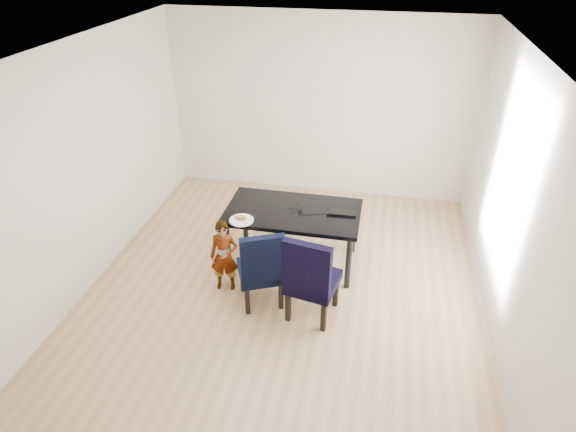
% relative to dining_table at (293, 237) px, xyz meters
% --- Properties ---
extents(floor, '(4.50, 5.00, 0.01)m').
position_rel_dining_table_xyz_m(floor, '(0.00, -0.50, -0.38)').
color(floor, tan).
rests_on(floor, ground).
extents(ceiling, '(4.50, 5.00, 0.01)m').
position_rel_dining_table_xyz_m(ceiling, '(0.00, -0.50, 2.33)').
color(ceiling, white).
rests_on(ceiling, wall_back).
extents(wall_back, '(4.50, 0.01, 2.70)m').
position_rel_dining_table_xyz_m(wall_back, '(0.00, 2.00, 0.98)').
color(wall_back, silver).
rests_on(wall_back, ground).
extents(wall_front, '(4.50, 0.01, 2.70)m').
position_rel_dining_table_xyz_m(wall_front, '(0.00, -3.00, 0.98)').
color(wall_front, white).
rests_on(wall_front, ground).
extents(wall_left, '(0.01, 5.00, 2.70)m').
position_rel_dining_table_xyz_m(wall_left, '(-2.25, -0.50, 0.98)').
color(wall_left, silver).
rests_on(wall_left, ground).
extents(wall_right, '(0.01, 5.00, 2.70)m').
position_rel_dining_table_xyz_m(wall_right, '(2.25, -0.50, 0.98)').
color(wall_right, silver).
rests_on(wall_right, ground).
extents(dining_table, '(1.60, 0.90, 0.75)m').
position_rel_dining_table_xyz_m(dining_table, '(0.00, 0.00, 0.00)').
color(dining_table, black).
rests_on(dining_table, floor).
extents(chair_left, '(0.63, 0.64, 0.98)m').
position_rel_dining_table_xyz_m(chair_left, '(-0.21, -0.78, 0.11)').
color(chair_left, black).
rests_on(chair_left, floor).
extents(chair_right, '(0.59, 0.61, 1.05)m').
position_rel_dining_table_xyz_m(chair_right, '(0.39, -0.88, 0.15)').
color(chair_right, black).
rests_on(chair_right, floor).
extents(child, '(0.35, 0.26, 0.89)m').
position_rel_dining_table_xyz_m(child, '(-0.67, -0.65, 0.07)').
color(child, orange).
rests_on(child, floor).
extents(plate, '(0.31, 0.31, 0.02)m').
position_rel_dining_table_xyz_m(plate, '(-0.54, -0.35, 0.38)').
color(plate, white).
rests_on(plate, dining_table).
extents(sandwich, '(0.16, 0.10, 0.06)m').
position_rel_dining_table_xyz_m(sandwich, '(-0.54, -0.35, 0.42)').
color(sandwich, '#A67B3B').
rests_on(sandwich, plate).
extents(laptop, '(0.35, 0.23, 0.03)m').
position_rel_dining_table_xyz_m(laptop, '(0.57, 0.09, 0.39)').
color(laptop, black).
rests_on(laptop, dining_table).
extents(cable_tangle, '(0.19, 0.19, 0.01)m').
position_rel_dining_table_xyz_m(cable_tangle, '(0.05, -0.07, 0.38)').
color(cable_tangle, black).
rests_on(cable_tangle, dining_table).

